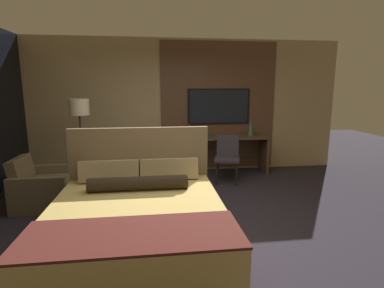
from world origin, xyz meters
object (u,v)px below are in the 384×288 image
Objects in this scene: desk at (220,148)px; armchair_by_window at (43,189)px; vase_tall at (251,127)px; floor_lamp at (79,114)px; tv at (219,106)px; vase_short at (189,130)px; bed at (138,221)px; book at (207,137)px; desk_chair at (227,154)px.

armchair_by_window is at bearing -155.31° from desk.
armchair_by_window is 4.13m from vase_tall.
vase_tall is (3.34, 0.79, -0.38)m from floor_lamp.
tv is 0.83m from vase_short.
vase_short is at bearing 72.41° from bed.
bed is 3.69m from tv.
book reaches higher than armchair_by_window.
book is (0.36, -0.11, -0.13)m from vase_short.
tv reaches higher than floor_lamp.
bed is 1.31× the size of floor_lamp.
bed is at bearing -107.87° from desk_chair.
tv is at bearing -63.21° from armchair_by_window.
desk_chair is 3.78× the size of book.
tv is 3.70m from armchair_by_window.
desk_chair is at bearing -89.85° from tv.
desk_chair reaches higher than armchair_by_window.
vase_short is (0.94, 2.98, 0.59)m from bed.
desk is 1.22× the size of floor_lamp.
tv is 3.57× the size of vase_tall.
tv is at bearing 19.47° from floor_lamp.
vase_short reaches higher than book.
tv is (-0.00, 0.22, 0.86)m from desk.
desk is at bearing -3.57° from vase_short.
desk_chair is 2.40× the size of vase_tall.
tv is 5.64× the size of book.
desk_chair is 0.67m from book.
desk is 1.47× the size of tv.
armchair_by_window is (-1.51, 1.50, -0.08)m from bed.
book is (-0.97, -0.13, -0.17)m from vase_tall.
floor_lamp is 3.45m from vase_tall.
floor_lamp is at bearing -166.71° from vase_tall.
desk is at bearing 106.83° from desk_chair.
armchair_by_window is 3.17m from book.
vase_tall is at bearing 5.41° from desk.
tv is 1.58× the size of armchair_by_window.
armchair_by_window is at bearing -152.09° from tv.
bed is 3.35m from desk.
bed is 2.48× the size of armchair_by_window.
bed reaches higher than armchair_by_window.
desk_chair is at bearing 55.50° from bed.
vase_short reaches higher than armchair_by_window.
desk_chair is at bearing -89.79° from desk.
vase_tall is at bearing -69.56° from armchair_by_window.
book is at bearing -136.21° from tv.
desk_chair is (0.00, -0.82, -0.86)m from tv.
armchair_by_window is 3.57× the size of book.
armchair_by_window is at bearing -154.17° from book.
desk_chair is 3.24m from armchair_by_window.
vase_tall reaches higher than desk.
floor_lamp reaches higher than armchair_by_window.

